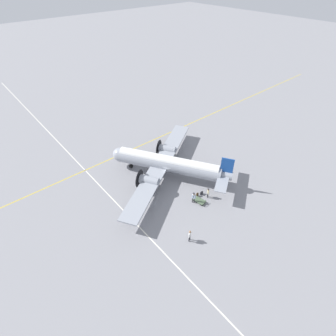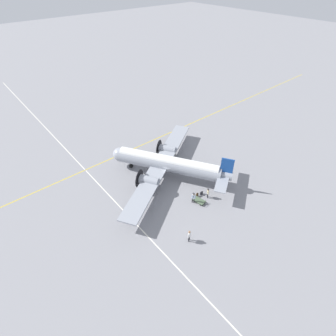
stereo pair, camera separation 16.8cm
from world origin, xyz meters
TOP-DOWN VIEW (x-y plane):
  - ground_plane at (0.00, 0.00)m, footprint 300.00×300.00m
  - apron_line_eastwest at (0.00, 9.70)m, footprint 120.00×0.16m
  - apron_line_northsouth at (-9.42, 0.00)m, footprint 0.16×120.00m
  - airliner_main at (-0.19, 0.31)m, footprint 22.22×18.52m
  - crew_foreground at (-5.95, -11.02)m, footprint 0.59×0.33m
  - passenger_boarding at (-1.09, -6.77)m, footprint 0.40×0.53m
  - ramp_agent at (1.19, -7.37)m, footprint 0.38×0.50m
  - suitcase_near_door at (0.22, -6.25)m, footprint 0.39×0.15m
  - suitcase_upright_spare at (0.96, -6.39)m, footprint 0.47×0.17m
  - baggage_cart at (-0.38, -7.26)m, footprint 1.26×1.86m

SIDE VIEW (x-z plane):
  - ground_plane at x=0.00m, z-range 0.00..0.00m
  - apron_line_eastwest at x=0.00m, z-range 0.00..0.01m
  - apron_line_northsouth at x=-9.42m, z-range 0.00..0.01m
  - suitcase_upright_spare at x=0.96m, z-range -0.02..0.52m
  - baggage_cart at x=-0.38m, z-range -0.01..0.55m
  - suitcase_near_door at x=0.22m, z-range -0.02..0.60m
  - ramp_agent at x=1.19m, z-range 0.21..1.86m
  - crew_foreground at x=-5.95m, z-range 0.20..2.01m
  - passenger_boarding at x=-1.09m, z-range 0.23..2.00m
  - airliner_main at x=-0.19m, z-range -0.29..5.06m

